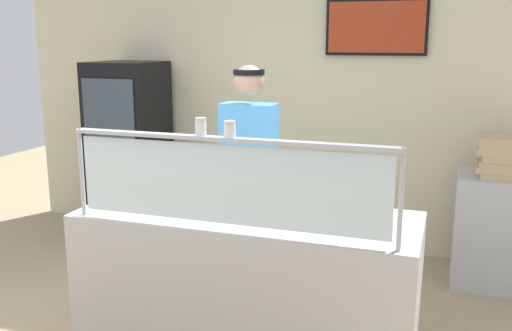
% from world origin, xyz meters
% --- Properties ---
extents(ground_plane, '(12.00, 12.00, 0.00)m').
position_xyz_m(ground_plane, '(0.98, 1.00, 0.00)').
color(ground_plane, tan).
rests_on(ground_plane, ground).
extents(shop_rear_unit, '(6.35, 0.13, 2.70)m').
position_xyz_m(shop_rear_unit, '(0.98, 2.60, 1.36)').
color(shop_rear_unit, beige).
rests_on(shop_rear_unit, ground).
extents(serving_counter, '(1.95, 0.75, 0.95)m').
position_xyz_m(serving_counter, '(0.98, 0.38, 0.47)').
color(serving_counter, '#BCB7B2').
rests_on(serving_counter, ground).
extents(sneeze_guard, '(1.78, 0.06, 0.50)m').
position_xyz_m(sneeze_guard, '(0.98, 0.06, 1.26)').
color(sneeze_guard, '#B2B5BC').
rests_on(sneeze_guard, serving_counter).
extents(pizza_tray, '(0.45, 0.45, 0.04)m').
position_xyz_m(pizza_tray, '(0.86, 0.43, 0.97)').
color(pizza_tray, '#9EA0A8').
rests_on(pizza_tray, serving_counter).
extents(pizza_server, '(0.09, 0.28, 0.01)m').
position_xyz_m(pizza_server, '(0.86, 0.41, 0.99)').
color(pizza_server, '#ADAFB7').
rests_on(pizza_server, pizza_tray).
extents(parmesan_shaker, '(0.06, 0.06, 0.09)m').
position_xyz_m(parmesan_shaker, '(0.84, 0.06, 1.49)').
color(parmesan_shaker, white).
rests_on(parmesan_shaker, sneeze_guard).
extents(pepper_flake_shaker, '(0.06, 0.06, 0.08)m').
position_xyz_m(pepper_flake_shaker, '(1.00, 0.06, 1.48)').
color(pepper_flake_shaker, white).
rests_on(pepper_flake_shaker, sneeze_guard).
extents(worker_figure, '(0.41, 0.50, 1.76)m').
position_xyz_m(worker_figure, '(0.73, 1.10, 1.01)').
color(worker_figure, '#23232D').
rests_on(worker_figure, ground).
extents(drink_fridge, '(0.63, 0.65, 1.72)m').
position_xyz_m(drink_fridge, '(-0.88, 2.16, 0.86)').
color(drink_fridge, black).
rests_on(drink_fridge, ground).
extents(prep_shelf, '(0.70, 0.55, 0.89)m').
position_xyz_m(prep_shelf, '(2.48, 2.11, 0.45)').
color(prep_shelf, '#B7BABF').
rests_on(prep_shelf, ground).
extents(pizza_box_stack, '(0.46, 0.44, 0.31)m').
position_xyz_m(pizza_box_stack, '(2.48, 2.11, 1.05)').
color(pizza_box_stack, tan).
rests_on(pizza_box_stack, prep_shelf).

